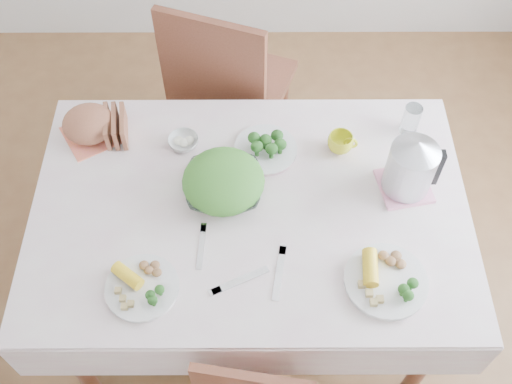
{
  "coord_description": "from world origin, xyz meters",
  "views": [
    {
      "loc": [
        0.02,
        -1.13,
        2.47
      ],
      "look_at": [
        0.02,
        0.02,
        0.82
      ],
      "focal_mm": 42.0,
      "sensor_mm": 36.0,
      "label": 1
    }
  ],
  "objects_px": {
    "salad_bowl": "(224,186)",
    "electric_kettle": "(411,166)",
    "yellow_mug": "(340,143)",
    "dining_table": "(251,260)",
    "chair_far": "(234,92)",
    "dinner_plate_right": "(386,281)",
    "dinner_plate_left": "(142,288)"
  },
  "relations": [
    {
      "from": "salad_bowl",
      "to": "electric_kettle",
      "type": "height_order",
      "value": "electric_kettle"
    },
    {
      "from": "yellow_mug",
      "to": "salad_bowl",
      "type": "bearing_deg",
      "value": -155.61
    },
    {
      "from": "dining_table",
      "to": "chair_far",
      "type": "relative_size",
      "value": 1.34
    },
    {
      "from": "dining_table",
      "to": "salad_bowl",
      "type": "relative_size",
      "value": 5.27
    },
    {
      "from": "dining_table",
      "to": "dinner_plate_right",
      "type": "distance_m",
      "value": 0.65
    },
    {
      "from": "dining_table",
      "to": "dinner_plate_right",
      "type": "bearing_deg",
      "value": -34.29
    },
    {
      "from": "chair_far",
      "to": "yellow_mug",
      "type": "bearing_deg",
      "value": 144.64
    },
    {
      "from": "salad_bowl",
      "to": "dinner_plate_left",
      "type": "relative_size",
      "value": 1.15
    },
    {
      "from": "dinner_plate_left",
      "to": "dinner_plate_right",
      "type": "relative_size",
      "value": 0.88
    },
    {
      "from": "chair_far",
      "to": "dinner_plate_left",
      "type": "bearing_deg",
      "value": 97.03
    },
    {
      "from": "yellow_mug",
      "to": "dining_table",
      "type": "bearing_deg",
      "value": -142.45
    },
    {
      "from": "dinner_plate_left",
      "to": "electric_kettle",
      "type": "relative_size",
      "value": 1.01
    },
    {
      "from": "dining_table",
      "to": "dinner_plate_left",
      "type": "relative_size",
      "value": 6.03
    },
    {
      "from": "dining_table",
      "to": "chair_far",
      "type": "distance_m",
      "value": 0.84
    },
    {
      "from": "chair_far",
      "to": "electric_kettle",
      "type": "distance_m",
      "value": 1.06
    },
    {
      "from": "dinner_plate_right",
      "to": "yellow_mug",
      "type": "bearing_deg",
      "value": 100.49
    },
    {
      "from": "dining_table",
      "to": "electric_kettle",
      "type": "height_order",
      "value": "electric_kettle"
    },
    {
      "from": "chair_far",
      "to": "electric_kettle",
      "type": "height_order",
      "value": "electric_kettle"
    },
    {
      "from": "electric_kettle",
      "to": "dining_table",
      "type": "bearing_deg",
      "value": -153.2
    },
    {
      "from": "dinner_plate_right",
      "to": "yellow_mug",
      "type": "xyz_separation_m",
      "value": [
        -0.1,
        0.54,
        0.03
      ]
    },
    {
      "from": "chair_far",
      "to": "dinner_plate_right",
      "type": "bearing_deg",
      "value": 133.95
    },
    {
      "from": "dining_table",
      "to": "chair_far",
      "type": "bearing_deg",
      "value": 95.55
    },
    {
      "from": "chair_far",
      "to": "electric_kettle",
      "type": "relative_size",
      "value": 4.54
    },
    {
      "from": "dinner_plate_left",
      "to": "yellow_mug",
      "type": "bearing_deg",
      "value": 40.26
    },
    {
      "from": "chair_far",
      "to": "dinner_plate_right",
      "type": "relative_size",
      "value": 3.93
    },
    {
      "from": "chair_far",
      "to": "salad_bowl",
      "type": "bearing_deg",
      "value": 108.89
    },
    {
      "from": "salad_bowl",
      "to": "yellow_mug",
      "type": "height_order",
      "value": "yellow_mug"
    },
    {
      "from": "dinner_plate_left",
      "to": "electric_kettle",
      "type": "bearing_deg",
      "value": 24.0
    },
    {
      "from": "dinner_plate_left",
      "to": "yellow_mug",
      "type": "distance_m",
      "value": 0.87
    },
    {
      "from": "yellow_mug",
      "to": "electric_kettle",
      "type": "distance_m",
      "value": 0.29
    },
    {
      "from": "dining_table",
      "to": "chair_far",
      "type": "height_order",
      "value": "chair_far"
    },
    {
      "from": "salad_bowl",
      "to": "electric_kettle",
      "type": "distance_m",
      "value": 0.64
    }
  ]
}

